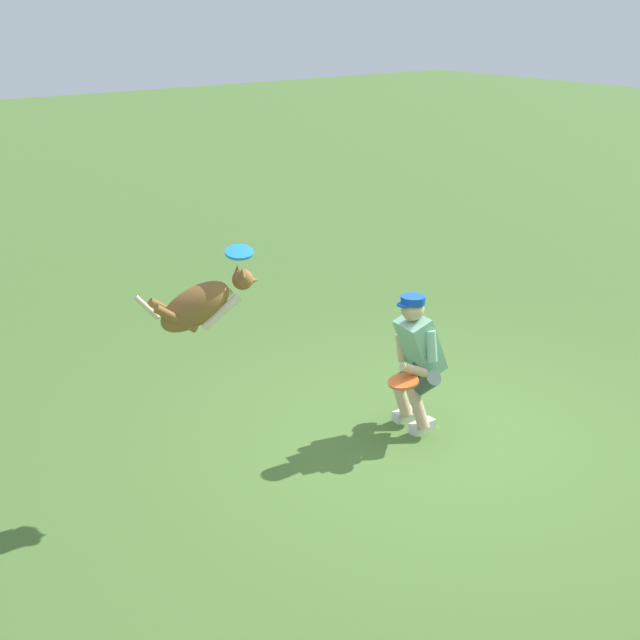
{
  "coord_description": "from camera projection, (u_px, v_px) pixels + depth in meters",
  "views": [
    {
      "loc": [
        5.25,
        4.99,
        3.81
      ],
      "look_at": [
        0.96,
        -0.55,
        1.21
      ],
      "focal_mm": 49.35,
      "sensor_mm": 36.0,
      "label": 1
    }
  ],
  "objects": [
    {
      "name": "frisbee_flying",
      "position": [
        239.0,
        252.0,
        6.99
      ],
      "size": [
        0.3,
        0.29,
        0.1
      ],
      "primitive_type": "cylinder",
      "rotation": [
        0.17,
        -0.18,
        3.49
      ],
      "color": "#2288E1"
    },
    {
      "name": "dog",
      "position": [
        200.0,
        305.0,
        6.94
      ],
      "size": [
        1.02,
        0.44,
        0.54
      ],
      "rotation": [
        0.0,
        0.0,
        2.92
      ],
      "color": "brown"
    },
    {
      "name": "ground_plane",
      "position": [
        439.0,
        438.0,
        8.04
      ],
      "size": [
        60.0,
        60.0,
        0.0
      ],
      "primitive_type": "plane",
      "color": "#486B2E"
    },
    {
      "name": "person",
      "position": [
        416.0,
        357.0,
        8.05
      ],
      "size": [
        0.63,
        0.66,
        1.29
      ],
      "rotation": [
        0.0,
        0.0,
        -0.16
      ],
      "color": "silver",
      "rests_on": "ground_plane"
    },
    {
      "name": "frisbee_held",
      "position": [
        403.0,
        382.0,
        7.74
      ],
      "size": [
        0.39,
        0.39,
        0.08
      ],
      "primitive_type": "cylinder",
      "rotation": [
        0.12,
        0.1,
        0.77
      ],
      "color": "orange",
      "rests_on": "person"
    }
  ]
}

